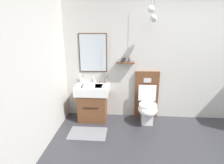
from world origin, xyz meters
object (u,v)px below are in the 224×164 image
at_px(vanity_sink_left, 93,101).
at_px(toothbrush_cup, 82,80).
at_px(toilet, 147,103).
at_px(folded_hand_towel, 89,86).
at_px(soap_dispenser, 106,79).

xyz_separation_m(vanity_sink_left, toothbrush_cup, (-0.25, 0.16, 0.40)).
height_order(toilet, folded_hand_towel, toilet).
xyz_separation_m(vanity_sink_left, toilet, (1.10, 0.00, -0.01)).
bearing_deg(toothbrush_cup, toilet, -6.76).
relative_size(toilet, folded_hand_towel, 4.55).
relative_size(toothbrush_cup, folded_hand_towel, 0.90).
xyz_separation_m(toilet, soap_dispenser, (-0.84, 0.17, 0.44)).
relative_size(vanity_sink_left, toilet, 0.73).
height_order(vanity_sink_left, toothbrush_cup, toothbrush_cup).
height_order(vanity_sink_left, soap_dispenser, soap_dispenser).
bearing_deg(folded_hand_towel, toothbrush_cup, 125.14).
xyz_separation_m(toilet, folded_hand_towel, (-1.14, -0.14, 0.38)).
bearing_deg(vanity_sink_left, folded_hand_towel, -105.94).
relative_size(vanity_sink_left, toothbrush_cup, 3.70).
xyz_separation_m(toothbrush_cup, soap_dispenser, (0.51, 0.01, 0.03)).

